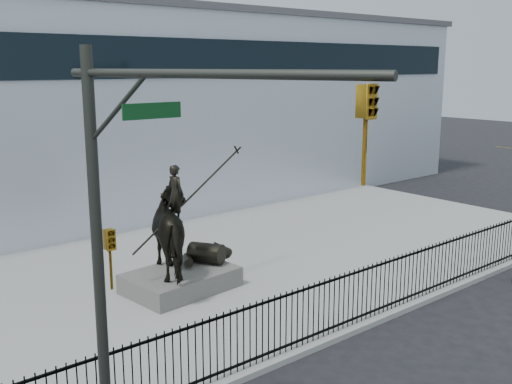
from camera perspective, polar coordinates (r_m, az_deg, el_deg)
ground at (r=15.13m, az=11.95°, el=-14.62°), size 120.00×120.00×0.00m
plaza at (r=19.78m, az=-4.29°, el=-7.65°), size 30.00×12.00×0.15m
building at (r=30.27m, az=-19.09°, el=7.13°), size 44.00×14.00×9.00m
picket_fence at (r=15.48m, az=8.41°, el=-10.19°), size 22.10×0.10×1.50m
statue_plinth at (r=18.14m, az=-7.17°, el=-8.34°), size 3.29×2.41×0.58m
equestrian_statue at (r=17.71m, az=-7.15°, el=-3.70°), size 3.97×2.64×3.37m
traffic_signal_left at (r=8.99m, az=-11.21°, el=-5.58°), size 1.52×4.84×7.00m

